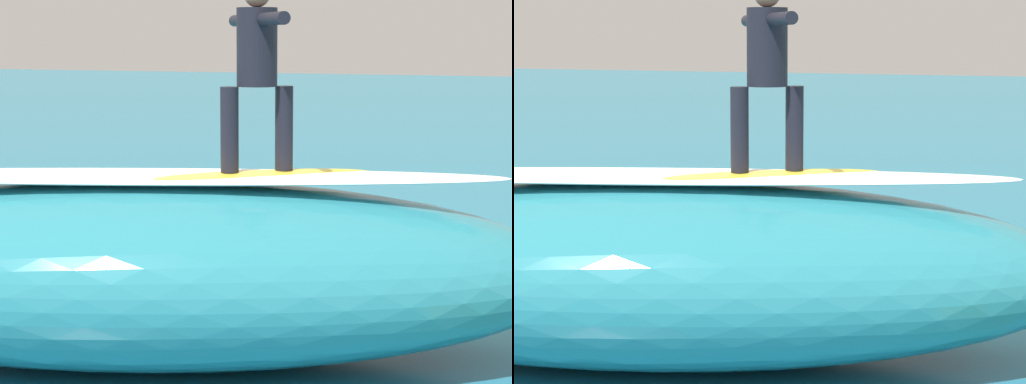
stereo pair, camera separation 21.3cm
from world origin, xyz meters
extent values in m
plane|color=teal|center=(0.00, 0.00, 0.00)|extent=(120.00, 120.00, 0.00)
ellipsoid|color=teal|center=(-0.16, 1.97, 0.81)|extent=(7.93, 4.85, 1.62)
ellipsoid|color=white|center=(-0.16, 1.97, 1.66)|extent=(6.33, 2.90, 0.08)
ellipsoid|color=yellow|center=(-1.11, 1.65, 1.67)|extent=(1.97, 1.63, 0.09)
cylinder|color=black|center=(-0.91, 1.79, 2.08)|extent=(0.16, 0.16, 0.73)
cylinder|color=black|center=(-1.30, 1.50, 2.08)|extent=(0.16, 0.16, 0.73)
cylinder|color=black|center=(-1.11, 1.65, 2.78)|extent=(0.49, 0.49, 0.66)
cylinder|color=black|center=(-1.39, 2.02, 3.01)|extent=(0.44, 0.54, 0.10)
cylinder|color=black|center=(-0.83, 1.27, 3.01)|extent=(0.44, 0.54, 0.10)
ellipsoid|color=yellow|center=(-0.08, -1.01, 0.05)|extent=(0.98, 2.14, 0.10)
cylinder|color=black|center=(-0.08, -1.01, 0.26)|extent=(0.52, 0.93, 0.31)
sphere|color=#936B4C|center=(0.05, -0.49, 0.32)|extent=(0.22, 0.22, 0.22)
cylinder|color=black|center=(-0.19, -1.82, 0.17)|extent=(0.32, 0.75, 0.14)
cylinder|color=black|center=(-0.37, -1.78, 0.17)|extent=(0.32, 0.75, 0.14)
ellipsoid|color=white|center=(0.48, 0.48, 0.05)|extent=(0.52, 0.80, 0.10)
camera|label=1|loc=(-3.95, 9.15, 2.87)|focal=65.86mm
camera|label=2|loc=(-4.15, 9.07, 2.87)|focal=65.86mm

